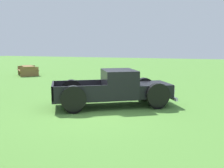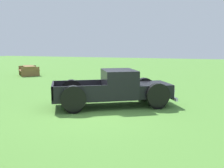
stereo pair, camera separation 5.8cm
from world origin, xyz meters
TOP-DOWN VIEW (x-y plane):
  - ground_plane at (0.00, 0.00)m, footprint 80.00×80.00m
  - pickup_truck_foreground at (1.06, -0.53)m, footprint 3.88×4.98m
  - picnic_table at (8.53, 9.66)m, footprint 2.32×2.32m

SIDE VIEW (x-z plane):
  - ground_plane at x=0.00m, z-range 0.00..0.00m
  - picnic_table at x=8.53m, z-range 0.10..0.88m
  - pickup_truck_foreground at x=1.06m, z-range -0.03..1.43m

